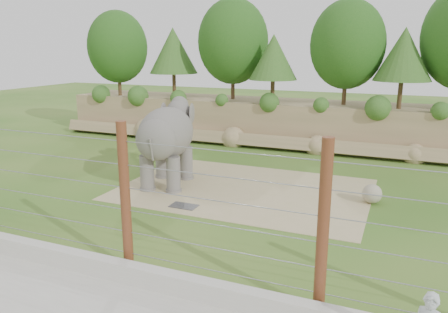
% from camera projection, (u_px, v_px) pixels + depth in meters
% --- Properties ---
extents(ground, '(90.00, 90.00, 0.00)m').
position_uv_depth(ground, '(202.00, 212.00, 15.61)').
color(ground, '#2B6218').
rests_on(ground, ground).
extents(back_embankment, '(30.00, 5.52, 8.77)m').
position_uv_depth(back_embankment, '(303.00, 78.00, 25.76)').
color(back_embankment, '#867750').
rests_on(back_embankment, ground).
extents(dirt_patch, '(10.00, 7.00, 0.02)m').
position_uv_depth(dirt_patch, '(244.00, 189.00, 18.10)').
color(dirt_patch, tan).
rests_on(dirt_patch, ground).
extents(drain_grate, '(1.00, 0.60, 0.03)m').
position_uv_depth(drain_grate, '(184.00, 206.00, 16.15)').
color(drain_grate, '#262628').
rests_on(drain_grate, dirt_patch).
extents(elephant, '(2.64, 4.57, 3.48)m').
position_uv_depth(elephant, '(167.00, 145.00, 18.38)').
color(elephant, '#57544F').
rests_on(elephant, ground).
extents(stone_ball, '(0.73, 0.73, 0.73)m').
position_uv_depth(stone_ball, '(372.00, 194.00, 16.41)').
color(stone_ball, gray).
rests_on(stone_ball, dirt_patch).
extents(retaining_wall, '(26.00, 0.35, 0.50)m').
position_uv_depth(retaining_wall, '(118.00, 270.00, 11.08)').
color(retaining_wall, '#B7B5A9').
rests_on(retaining_wall, ground).
extents(barrier_fence, '(20.26, 0.26, 4.00)m').
position_uv_depth(barrier_fence, '(125.00, 199.00, 11.10)').
color(barrier_fence, '#593214').
rests_on(barrier_fence, ground).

